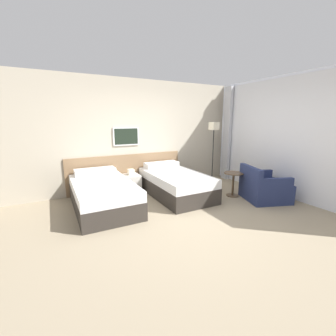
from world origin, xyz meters
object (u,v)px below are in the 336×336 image
(side_table, at_px, (233,180))
(armchair, at_px, (264,189))
(nightstand, at_px, (131,183))
(bed_near_window, at_px, (175,184))
(bed_near_door, at_px, (103,194))
(floor_lamp, at_px, (214,134))

(side_table, height_order, armchair, armchair)
(nightstand, relative_size, armchair, 0.53)
(bed_near_window, relative_size, side_table, 3.51)
(bed_near_door, xyz_separation_m, nightstand, (0.83, 0.70, -0.05))
(bed_near_window, distance_m, nightstand, 1.08)
(bed_near_door, xyz_separation_m, armchair, (3.21, -1.19, -0.02))
(armchair, bearing_deg, side_table, 57.57)
(floor_lamp, relative_size, armchair, 1.57)
(bed_near_window, xyz_separation_m, nightstand, (-0.83, 0.70, -0.05))
(nightstand, xyz_separation_m, armchair, (2.39, -1.89, 0.03))
(bed_near_window, bearing_deg, floor_lamp, 17.12)
(nightstand, distance_m, floor_lamp, 2.54)
(bed_near_door, bearing_deg, nightstand, 40.33)
(armchair, bearing_deg, nightstand, 71.24)
(bed_near_window, bearing_deg, nightstand, 139.67)
(bed_near_door, bearing_deg, bed_near_window, 0.00)
(nightstand, xyz_separation_m, side_table, (1.98, -1.37, 0.16))
(floor_lamp, bearing_deg, nightstand, 173.46)
(bed_near_door, relative_size, armchair, 1.82)
(bed_near_window, xyz_separation_m, armchair, (1.56, -1.19, -0.02))
(bed_near_window, relative_size, floor_lamp, 1.16)
(bed_near_window, distance_m, armchair, 1.96)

